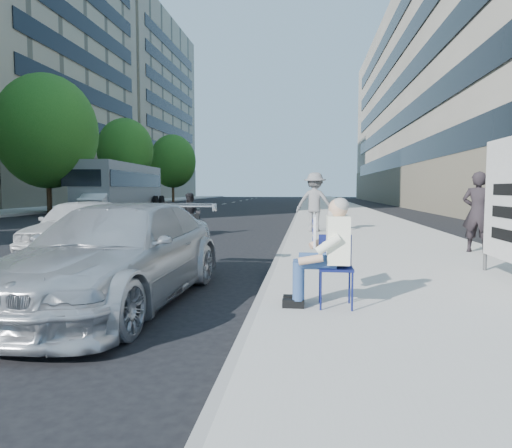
# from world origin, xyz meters

# --- Properties ---
(ground) EXTENTS (160.00, 160.00, 0.00)m
(ground) POSITION_xyz_m (0.00, 0.00, 0.00)
(ground) COLOR black
(ground) RESTS_ON ground
(near_sidewalk) EXTENTS (5.00, 120.00, 0.15)m
(near_sidewalk) POSITION_xyz_m (4.00, 20.00, 0.07)
(near_sidewalk) COLOR #B0ACA4
(near_sidewalk) RESTS_ON ground
(far_sidewalk) EXTENTS (4.50, 120.00, 0.15)m
(far_sidewalk) POSITION_xyz_m (-16.75, 20.00, 0.07)
(far_sidewalk) COLOR #B0ACA4
(far_sidewalk) RESTS_ON ground
(far_bldg_north) EXTENTS (22.00, 28.00, 28.00)m
(far_bldg_north) POSITION_xyz_m (-30.00, 62.00, 14.00)
(far_bldg_north) COLOR tan
(far_bldg_north) RESTS_ON ground
(near_building) EXTENTS (14.00, 70.00, 20.00)m
(near_building) POSITION_xyz_m (17.00, 32.00, 10.00)
(near_building) COLOR gray
(near_building) RESTS_ON ground
(tree_far_c) EXTENTS (6.00, 6.00, 8.47)m
(tree_far_c) POSITION_xyz_m (-13.70, 18.00, 5.02)
(tree_far_c) COLOR #382616
(tree_far_c) RESTS_ON ground
(tree_far_d) EXTENTS (4.80, 4.80, 7.65)m
(tree_far_d) POSITION_xyz_m (-13.70, 30.00, 4.89)
(tree_far_d) COLOR #382616
(tree_far_d) RESTS_ON ground
(tree_far_e) EXTENTS (5.40, 5.40, 7.89)m
(tree_far_e) POSITION_xyz_m (-13.70, 44.00, 4.78)
(tree_far_e) COLOR #382616
(tree_far_e) RESTS_ON ground
(seated_protester) EXTENTS (0.83, 1.11, 1.31)m
(seated_protester) POSITION_xyz_m (2.29, -2.92, 0.87)
(seated_protester) COLOR navy
(seated_protester) RESTS_ON near_sidewalk
(jogger) EXTENTS (1.37, 0.94, 1.95)m
(jogger) POSITION_xyz_m (2.30, 6.81, 1.12)
(jogger) COLOR slate
(jogger) RESTS_ON near_sidewalk
(pedestrian_woman) EXTENTS (0.78, 0.71, 1.79)m
(pedestrian_woman) POSITION_xyz_m (5.80, 2.14, 1.05)
(pedestrian_woman) COLOR black
(pedestrian_woman) RESTS_ON near_sidewalk
(parked_sedan) EXTENTS (2.14, 4.76, 1.35)m
(parked_sedan) POSITION_xyz_m (-0.50, -2.51, 0.68)
(parked_sedan) COLOR #B0B3B8
(parked_sedan) RESTS_ON ground
(white_sedan_near) EXTENTS (1.86, 4.05, 1.34)m
(white_sedan_near) POSITION_xyz_m (-3.36, 2.00, 0.67)
(white_sedan_near) COLOR silver
(white_sedan_near) RESTS_ON ground
(white_sedan_mid) EXTENTS (1.87, 4.38, 1.41)m
(white_sedan_mid) POSITION_xyz_m (-10.48, 18.43, 0.70)
(white_sedan_mid) COLOR silver
(white_sedan_mid) RESTS_ON ground
(motorcycle) EXTENTS (0.70, 2.04, 1.42)m
(motorcycle) POSITION_xyz_m (-1.80, 6.45, 0.64)
(motorcycle) COLOR black
(motorcycle) RESTS_ON ground
(bus) EXTENTS (3.39, 12.20, 3.30)m
(bus) POSITION_xyz_m (-11.19, 23.19, 1.64)
(bus) COLOR slate
(bus) RESTS_ON ground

